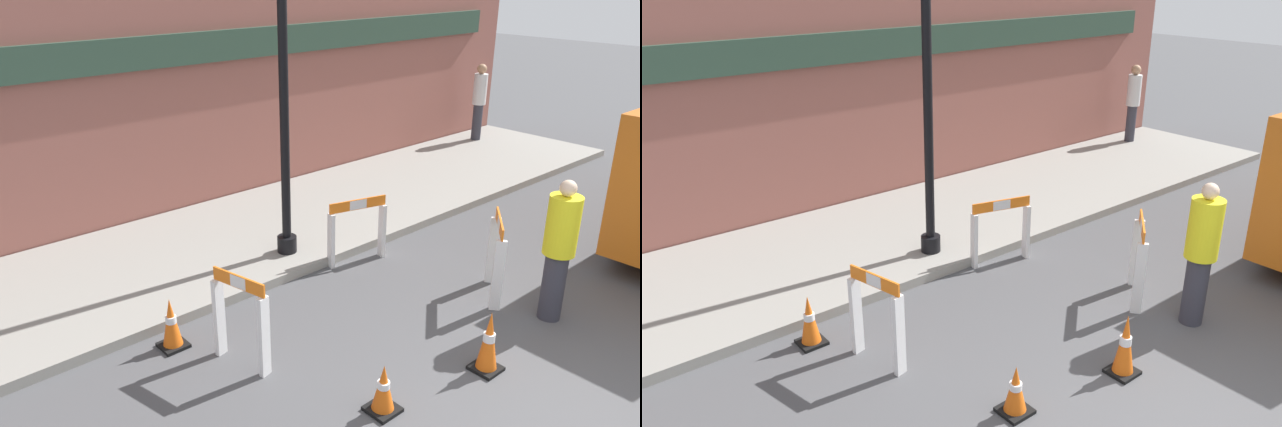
{
  "view_description": "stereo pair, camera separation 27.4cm",
  "coord_description": "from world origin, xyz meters",
  "views": [
    {
      "loc": [
        -4.85,
        -1.5,
        4.08
      ],
      "look_at": [
        0.19,
        4.25,
        1.0
      ],
      "focal_mm": 35.0,
      "sensor_mm": 36.0,
      "label": 1
    },
    {
      "loc": [
        -4.64,
        -1.67,
        4.08
      ],
      "look_at": [
        0.19,
        4.25,
        1.0
      ],
      "focal_mm": 35.0,
      "sensor_mm": 36.0,
      "label": 2
    }
  ],
  "objects": [
    {
      "name": "traffic_cone_2",
      "position": [
        -2.12,
        4.16,
        0.3
      ],
      "size": [
        0.3,
        0.3,
        0.62
      ],
      "color": "black",
      "rests_on": "ground_plane"
    },
    {
      "name": "traffic_cone_0",
      "position": [
        0.2,
        1.54,
        0.34
      ],
      "size": [
        0.3,
        0.3,
        0.71
      ],
      "color": "black",
      "rests_on": "ground_plane"
    },
    {
      "name": "barricade_2",
      "position": [
        -1.71,
        3.36,
        0.57
      ],
      "size": [
        0.28,
        0.73,
        1.08
      ],
      "rotation": [
        0.0,
        0.0,
        11.21
      ],
      "color": "white",
      "rests_on": "ground_plane"
    },
    {
      "name": "barricade_1",
      "position": [
        0.99,
        4.35,
        0.53
      ],
      "size": [
        0.91,
        0.37,
        0.97
      ],
      "rotation": [
        0.0,
        0.0,
        9.16
      ],
      "color": "white",
      "rests_on": "ground_plane"
    },
    {
      "name": "sidewalk_slab",
      "position": [
        0.0,
        6.07,
        0.07
      ],
      "size": [
        18.0,
        3.14,
        0.13
      ],
      "color": "gray",
      "rests_on": "ground_plane"
    },
    {
      "name": "person_pedestrian",
      "position": [
        7.59,
        7.01,
        1.11
      ],
      "size": [
        0.38,
        0.38,
        1.78
      ],
      "rotation": [
        0.0,
        0.0,
        2.9
      ],
      "color": "#33333D",
      "rests_on": "sidewalk_slab"
    },
    {
      "name": "barricade_0",
      "position": [
        1.64,
        2.45,
        0.59
      ],
      "size": [
        0.71,
        0.61,
        1.1
      ],
      "rotation": [
        0.0,
        0.0,
        6.96
      ],
      "color": "white",
      "rests_on": "ground_plane"
    },
    {
      "name": "traffic_cone_1",
      "position": [
        -1.13,
        1.82,
        0.25
      ],
      "size": [
        0.3,
        0.3,
        0.53
      ],
      "color": "black",
      "rests_on": "ground_plane"
    },
    {
      "name": "person_worker",
      "position": [
        1.69,
        1.66,
        0.96
      ],
      "size": [
        0.53,
        0.53,
        1.79
      ],
      "rotation": [
        0.0,
        0.0,
        2.19
      ],
      "color": "#33333D",
      "rests_on": "ground_plane"
    },
    {
      "name": "storefront_facade",
      "position": [
        0.0,
        7.71,
        2.75
      ],
      "size": [
        18.0,
        0.22,
        5.5
      ],
      "color": "#93564C",
      "rests_on": "ground_plane"
    }
  ]
}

